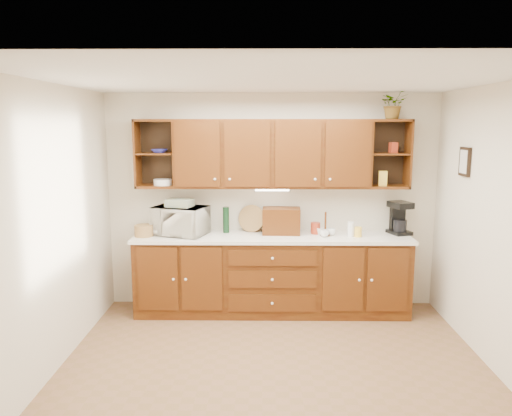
{
  "coord_description": "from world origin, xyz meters",
  "views": [
    {
      "loc": [
        -0.11,
        -4.29,
        2.24
      ],
      "look_at": [
        -0.18,
        1.15,
        1.32
      ],
      "focal_mm": 35.0,
      "sensor_mm": 36.0,
      "label": 1
    }
  ],
  "objects_px": {
    "bread_box": "(281,221)",
    "potted_plant": "(394,104)",
    "coffee_maker": "(399,218)",
    "microwave": "(180,221)"
  },
  "relations": [
    {
      "from": "microwave",
      "to": "bread_box",
      "type": "xyz_separation_m",
      "value": [
        1.2,
        0.06,
        -0.01
      ]
    },
    {
      "from": "coffee_maker",
      "to": "microwave",
      "type": "bearing_deg",
      "value": 162.33
    },
    {
      "from": "coffee_maker",
      "to": "potted_plant",
      "type": "relative_size",
      "value": 1.13
    },
    {
      "from": "microwave",
      "to": "bread_box",
      "type": "height_order",
      "value": "microwave"
    },
    {
      "from": "microwave",
      "to": "potted_plant",
      "type": "height_order",
      "value": "potted_plant"
    },
    {
      "from": "coffee_maker",
      "to": "potted_plant",
      "type": "xyz_separation_m",
      "value": [
        -0.14,
        -0.03,
        1.34
      ]
    },
    {
      "from": "bread_box",
      "to": "potted_plant",
      "type": "distance_m",
      "value": 1.87
    },
    {
      "from": "microwave",
      "to": "potted_plant",
      "type": "relative_size",
      "value": 1.76
    },
    {
      "from": "bread_box",
      "to": "potted_plant",
      "type": "relative_size",
      "value": 1.29
    },
    {
      "from": "microwave",
      "to": "coffee_maker",
      "type": "xyz_separation_m",
      "value": [
        2.61,
        0.09,
        0.02
      ]
    }
  ]
}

